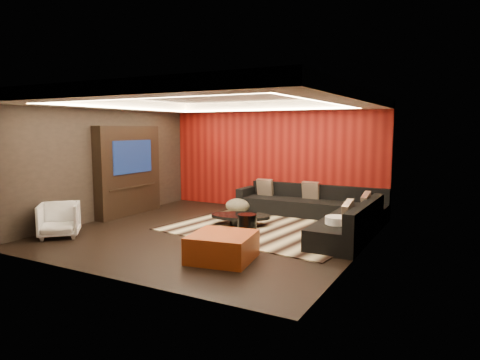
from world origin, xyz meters
The scene contains 26 objects.
floor centered at (0.00, 0.00, -0.01)m, with size 6.00×6.00×0.02m, color black.
ceiling centered at (0.00, 0.00, 2.81)m, with size 6.00×6.00×0.02m, color silver.
wall_back centered at (0.00, 3.01, 1.40)m, with size 6.00×0.02×2.80m, color black.
wall_left centered at (-3.01, 0.00, 1.40)m, with size 0.02×6.00×2.80m, color black.
wall_right centered at (3.01, 0.00, 1.40)m, with size 0.02×6.00×2.80m, color black.
red_feature_wall centered at (0.00, 2.97, 1.40)m, with size 5.98×0.05×2.78m, color #6B0C0A.
soffit_back centered at (0.00, 2.70, 2.69)m, with size 6.00×0.60×0.22m, color silver.
soffit_front centered at (0.00, -2.70, 2.69)m, with size 6.00×0.60×0.22m, color silver.
soffit_left centered at (-2.70, 0.00, 2.69)m, with size 0.60×4.80×0.22m, color silver.
soffit_right centered at (2.70, 0.00, 2.69)m, with size 0.60×4.80×0.22m, color silver.
cove_back centered at (0.00, 2.36, 2.60)m, with size 4.80×0.08×0.04m, color #FFD899.
cove_front centered at (0.00, -2.36, 2.60)m, with size 4.80×0.08×0.04m, color #FFD899.
cove_left centered at (-2.36, 0.00, 2.60)m, with size 0.08×4.80×0.04m, color #FFD899.
cove_right centered at (2.36, 0.00, 2.60)m, with size 0.08×4.80×0.04m, color #FFD899.
tv_surround centered at (-2.85, 0.60, 1.10)m, with size 0.30×2.00×2.20m, color black.
tv_screen centered at (-2.69, 0.60, 1.45)m, with size 0.04×1.30×0.80m, color black.
tv_shelf centered at (-2.69, 0.60, 0.70)m, with size 0.04×1.60×0.04m, color black.
rug centered at (0.82, 0.82, 0.01)m, with size 4.00×3.00×0.02m, color beige.
coffee_table centered at (0.18, 0.85, 0.13)m, with size 1.33×1.33×0.22m, color black.
drum_stool centered at (0.79, 0.00, 0.24)m, with size 0.38×0.38×0.44m, color black.
striped_pouf centered at (-0.56, 2.07, 0.19)m, with size 0.63×0.63×0.35m, color beige.
white_side_table centered at (2.50, 0.27, 0.27)m, with size 0.43×0.43×0.54m, color white.
orange_ottoman centered at (1.11, -1.49, 0.22)m, with size 0.99×0.99×0.44m, color #904812.
armchair centered at (-2.50, -1.74, 0.34)m, with size 0.73×0.75×0.68m, color silver.
sectional_sofa centered at (1.73, 1.86, 0.26)m, with size 3.65×3.50×0.75m.
throw_pillows centered at (1.63, 1.77, 0.62)m, with size 3.14×2.83×0.50m.
Camera 1 is at (4.61, -7.31, 2.14)m, focal length 32.00 mm.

